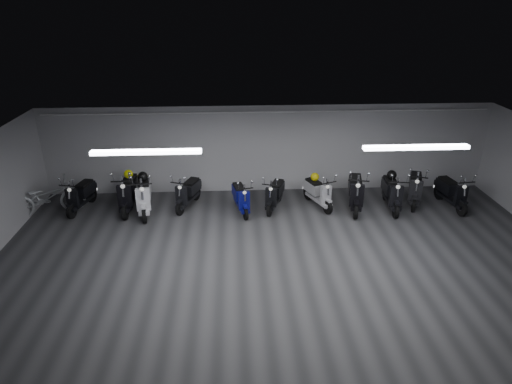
{
  "coord_description": "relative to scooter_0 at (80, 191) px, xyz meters",
  "views": [
    {
      "loc": [
        -1.1,
        -8.27,
        5.89
      ],
      "look_at": [
        -0.52,
        2.5,
        1.05
      ],
      "focal_mm": 31.05,
      "sensor_mm": 36.0,
      "label": 1
    }
  ],
  "objects": [
    {
      "name": "helmet_1",
      "position": [
        1.41,
        0.22,
        0.4
      ],
      "size": [
        0.27,
        0.27,
        0.27
      ],
      "primitive_type": "sphere",
      "color": "#E3EC0D",
      "rests_on": "scooter_1"
    },
    {
      "name": "conduit",
      "position": [
        5.63,
        1.09,
        2.0
      ],
      "size": [
        13.6,
        0.05,
        0.05
      ],
      "primitive_type": "cylinder",
      "rotation": [
        0.0,
        1.57,
        0.0
      ],
      "color": "white",
      "rests_on": "back_wall"
    },
    {
      "name": "scooter_5",
      "position": [
        5.72,
        -0.21,
        -0.02
      ],
      "size": [
        1.07,
        1.7,
        1.2
      ],
      "primitive_type": null,
      "rotation": [
        0.0,
        0.0,
        -0.36
      ],
      "color": "black",
      "rests_on": "floor"
    },
    {
      "name": "fluor_strip_left",
      "position": [
        2.63,
        -2.83,
        2.12
      ],
      "size": [
        2.4,
        0.18,
        0.08
      ],
      "primitive_type": "cube",
      "color": "white",
      "rests_on": "ceiling"
    },
    {
      "name": "scooter_8",
      "position": [
        9.18,
        -0.4,
        0.05
      ],
      "size": [
        0.77,
        1.86,
        1.35
      ],
      "primitive_type": null,
      "rotation": [
        0.0,
        0.0,
        -0.09
      ],
      "color": "black",
      "rests_on": "floor"
    },
    {
      "name": "helmet_3",
      "position": [
        1.87,
        -0.02,
        0.41
      ],
      "size": [
        0.29,
        0.29,
        0.29
      ],
      "primitive_type": "sphere",
      "color": "black",
      "rests_on": "scooter_2"
    },
    {
      "name": "scooter_4",
      "position": [
        4.72,
        -0.37,
        -0.03
      ],
      "size": [
        0.85,
        1.66,
        1.18
      ],
      "primitive_type": null,
      "rotation": [
        0.0,
        0.0,
        0.21
      ],
      "color": "navy",
      "rests_on": "floor"
    },
    {
      "name": "helmet_0",
      "position": [
        6.94,
        0.06,
        0.26
      ],
      "size": [
        0.26,
        0.26,
        0.26
      ],
      "primitive_type": "sphere",
      "color": "#C6B50B",
      "rests_on": "scooter_6"
    },
    {
      "name": "scooter_3",
      "position": [
        3.14,
        0.01,
        -0.01
      ],
      "size": [
        1.1,
        1.75,
        1.23
      ],
      "primitive_type": null,
      "rotation": [
        0.0,
        0.0,
        -0.36
      ],
      "color": "black",
      "rests_on": "floor"
    },
    {
      "name": "bicycle",
      "position": [
        -0.87,
        -0.26,
        0.04
      ],
      "size": [
        2.17,
        1.35,
        1.33
      ],
      "primitive_type": "imported",
      "rotation": [
        0.0,
        0.0,
        1.9
      ],
      "color": "silver",
      "rests_on": "floor"
    },
    {
      "name": "scooter_6",
      "position": [
        7.03,
        -0.15,
        -0.02
      ],
      "size": [
        1.11,
        1.71,
        1.21
      ],
      "primitive_type": null,
      "rotation": [
        0.0,
        0.0,
        0.38
      ],
      "color": "#B4B4B8",
      "rests_on": "floor"
    },
    {
      "name": "helmet_2",
      "position": [
        9.2,
        -0.15,
        0.36
      ],
      "size": [
        0.29,
        0.29,
        0.29
      ],
      "primitive_type": "sphere",
      "color": "black",
      "rests_on": "scooter_8"
    },
    {
      "name": "fluor_strip_right",
      "position": [
        8.63,
        -2.83,
        2.12
      ],
      "size": [
        2.4,
        0.18,
        0.08
      ],
      "primitive_type": "cube",
      "color": "white",
      "rests_on": "ceiling"
    },
    {
      "name": "scooter_0",
      "position": [
        0.0,
        0.0,
        0.0
      ],
      "size": [
        0.93,
        1.75,
        1.24
      ],
      "primitive_type": null,
      "rotation": [
        0.0,
        0.0,
        -0.24
      ],
      "color": "black",
      "rests_on": "floor"
    },
    {
      "name": "scooter_1",
      "position": [
        1.41,
        -0.05,
        0.1
      ],
      "size": [
        0.66,
        1.94,
        1.44
      ],
      "primitive_type": null,
      "rotation": [
        0.0,
        0.0,
        0.01
      ],
      "color": "black",
      "rests_on": "floor"
    },
    {
      "name": "back_wall",
      "position": [
        5.63,
        1.18,
        0.78
      ],
      "size": [
        14.0,
        0.01,
        2.8
      ],
      "primitive_type": "cube",
      "color": "#B0B0B3",
      "rests_on": "ground"
    },
    {
      "name": "scooter_10",
      "position": [
        11.0,
        -0.41,
        0.02
      ],
      "size": [
        0.81,
        1.79,
        1.28
      ],
      "primitive_type": null,
      "rotation": [
        0.0,
        0.0,
        0.14
      ],
      "color": "black",
      "rests_on": "floor"
    },
    {
      "name": "scooter_9",
      "position": [
        10.0,
        -0.08,
        0.06
      ],
      "size": [
        1.22,
        1.92,
        1.36
      ],
      "primitive_type": null,
      "rotation": [
        0.0,
        0.0,
        -0.37
      ],
      "color": "black",
      "rests_on": "floor"
    },
    {
      "name": "scooter_2",
      "position": [
        1.91,
        -0.29,
        0.1
      ],
      "size": [
        0.9,
        2.0,
        1.44
      ],
      "primitive_type": null,
      "rotation": [
        0.0,
        0.0,
        0.14
      ],
      "color": "white",
      "rests_on": "floor"
    },
    {
      "name": "ceiling",
      "position": [
        5.63,
        -3.83,
        2.18
      ],
      "size": [
        14.0,
        10.0,
        0.01
      ],
      "primitive_type": "cube",
      "color": "gray",
      "rests_on": "ground"
    },
    {
      "name": "scooter_7",
      "position": [
        8.1,
        -0.35,
        0.1
      ],
      "size": [
        1.01,
        2.02,
        1.44
      ],
      "primitive_type": null,
      "rotation": [
        0.0,
        0.0,
        -0.2
      ],
      "color": "black",
      "rests_on": "floor"
    },
    {
      "name": "floor",
      "position": [
        5.63,
        -3.83,
        -0.63
      ],
      "size": [
        14.0,
        10.0,
        0.01
      ],
      "primitive_type": "cube",
      "color": "#333335",
      "rests_on": "ground"
    }
  ]
}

